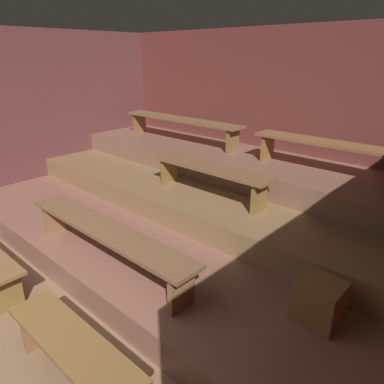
{
  "coord_description": "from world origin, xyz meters",
  "views": [
    {
      "loc": [
        2.81,
        -0.25,
        2.25
      ],
      "look_at": [
        -0.02,
        2.83,
        0.63
      ],
      "focal_mm": 33.5,
      "sensor_mm": 36.0,
      "label": 1
    }
  ],
  "objects_px": {
    "bench_upper_left": "(181,122)",
    "bench_middle_center": "(210,172)",
    "bench_lower_center": "(106,234)",
    "bench_floor_right": "(73,350)",
    "bench_upper_right": "(348,150)",
    "wooden_crate_lower": "(319,301)"
  },
  "relations": [
    {
      "from": "bench_floor_right",
      "to": "bench_upper_right",
      "type": "relative_size",
      "value": 0.55
    },
    {
      "from": "bench_floor_right",
      "to": "bench_lower_center",
      "type": "height_order",
      "value": "bench_lower_center"
    },
    {
      "from": "bench_floor_right",
      "to": "bench_middle_center",
      "type": "distance_m",
      "value": 2.56
    },
    {
      "from": "bench_floor_right",
      "to": "bench_upper_right",
      "type": "distance_m",
      "value": 3.57
    },
    {
      "from": "bench_upper_left",
      "to": "wooden_crate_lower",
      "type": "distance_m",
      "value": 3.96
    },
    {
      "from": "bench_floor_right",
      "to": "wooden_crate_lower",
      "type": "distance_m",
      "value": 1.87
    },
    {
      "from": "bench_middle_center",
      "to": "wooden_crate_lower",
      "type": "xyz_separation_m",
      "value": [
        1.87,
        -0.89,
        -0.43
      ]
    },
    {
      "from": "bench_middle_center",
      "to": "bench_upper_left",
      "type": "xyz_separation_m",
      "value": [
        -1.51,
        1.04,
        0.3
      ]
    },
    {
      "from": "bench_floor_right",
      "to": "bench_upper_left",
      "type": "xyz_separation_m",
      "value": [
        -2.25,
        3.41,
        0.89
      ]
    },
    {
      "from": "bench_floor_right",
      "to": "wooden_crate_lower",
      "type": "relative_size",
      "value": 4.0
    },
    {
      "from": "bench_upper_left",
      "to": "bench_middle_center",
      "type": "bearing_deg",
      "value": -34.51
    },
    {
      "from": "bench_upper_right",
      "to": "bench_floor_right",
      "type": "bearing_deg",
      "value": -98.55
    },
    {
      "from": "wooden_crate_lower",
      "to": "bench_upper_left",
      "type": "bearing_deg",
      "value": 150.25
    },
    {
      "from": "bench_middle_center",
      "to": "bench_upper_right",
      "type": "relative_size",
      "value": 0.7
    },
    {
      "from": "bench_middle_center",
      "to": "bench_upper_left",
      "type": "distance_m",
      "value": 1.86
    },
    {
      "from": "bench_lower_center",
      "to": "wooden_crate_lower",
      "type": "height_order",
      "value": "bench_lower_center"
    },
    {
      "from": "bench_upper_right",
      "to": "bench_middle_center",
      "type": "bearing_deg",
      "value": -140.39
    },
    {
      "from": "bench_upper_left",
      "to": "bench_upper_right",
      "type": "height_order",
      "value": "same"
    },
    {
      "from": "bench_upper_left",
      "to": "bench_upper_right",
      "type": "relative_size",
      "value": 1.0
    },
    {
      "from": "bench_middle_center",
      "to": "bench_lower_center",
      "type": "bearing_deg",
      "value": -91.51
    },
    {
      "from": "wooden_crate_lower",
      "to": "bench_floor_right",
      "type": "bearing_deg",
      "value": -127.19
    },
    {
      "from": "bench_floor_right",
      "to": "bench_lower_center",
      "type": "xyz_separation_m",
      "value": [
        -0.78,
        0.85,
        0.31
      ]
    }
  ]
}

